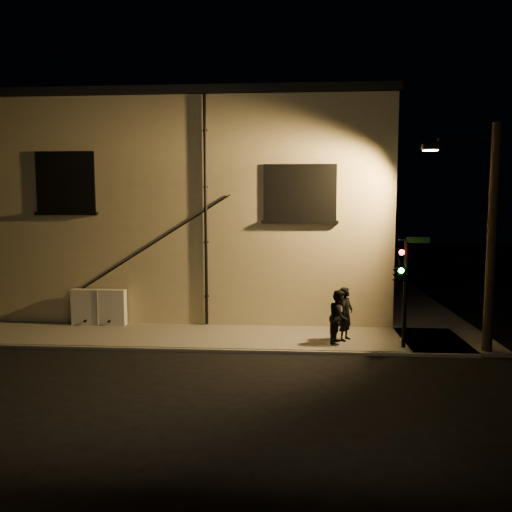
# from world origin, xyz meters

# --- Properties ---
(ground) EXTENTS (90.00, 90.00, 0.00)m
(ground) POSITION_xyz_m (0.00, 0.00, 0.00)
(ground) COLOR black
(sidewalk) EXTENTS (21.00, 16.00, 0.12)m
(sidewalk) POSITION_xyz_m (1.22, 4.39, 0.06)
(sidewalk) COLOR slate
(sidewalk) RESTS_ON ground
(building) EXTENTS (16.20, 12.23, 8.80)m
(building) POSITION_xyz_m (-3.00, 8.99, 4.40)
(building) COLOR beige
(building) RESTS_ON ground
(utility_cabinet) EXTENTS (2.01, 0.34, 1.32)m
(utility_cabinet) POSITION_xyz_m (-5.79, 2.70, 0.78)
(utility_cabinet) COLOR silver
(utility_cabinet) RESTS_ON sidewalk
(pedestrian_a) EXTENTS (0.68, 0.77, 1.76)m
(pedestrian_a) POSITION_xyz_m (3.10, 1.19, 1.00)
(pedestrian_a) COLOR black
(pedestrian_a) RESTS_ON sidewalk
(pedestrian_b) EXTENTS (0.88, 1.00, 1.73)m
(pedestrian_b) POSITION_xyz_m (2.85, 0.83, 0.99)
(pedestrian_b) COLOR black
(pedestrian_b) RESTS_ON sidewalk
(traffic_signal) EXTENTS (1.26, 2.04, 3.46)m
(traffic_signal) POSITION_xyz_m (4.63, 0.39, 2.45)
(traffic_signal) COLOR black
(traffic_signal) RESTS_ON sidewalk
(streetlamp_pole) EXTENTS (2.02, 1.39, 6.96)m
(streetlamp_pole) POSITION_xyz_m (7.18, 0.37, 3.71)
(streetlamp_pole) COLOR black
(streetlamp_pole) RESTS_ON ground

